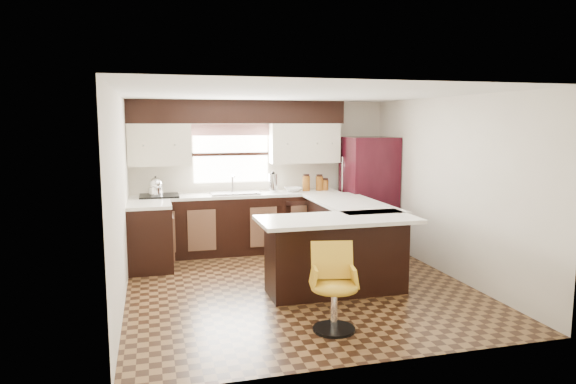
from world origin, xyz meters
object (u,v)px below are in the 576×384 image
object	(u,v)px
peninsula_long	(347,237)
refrigerator	(368,193)
bar_chair	(334,288)
peninsula_return	(336,256)

from	to	relation	value
peninsula_long	refrigerator	bearing A→B (deg)	53.48
bar_chair	peninsula_return	bearing A→B (deg)	80.15
peninsula_long	peninsula_return	bearing A→B (deg)	-118.30
refrigerator	bar_chair	distance (m)	3.61
peninsula_long	peninsula_return	distance (m)	1.11
bar_chair	refrigerator	bearing A→B (deg)	72.23
refrigerator	bar_chair	bearing A→B (deg)	-118.98
peninsula_long	bar_chair	bearing A→B (deg)	-114.58
peninsula_long	bar_chair	xyz separation A→B (m)	(-0.95, -2.07, -0.01)
peninsula_return	refrigerator	bearing A→B (deg)	57.22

